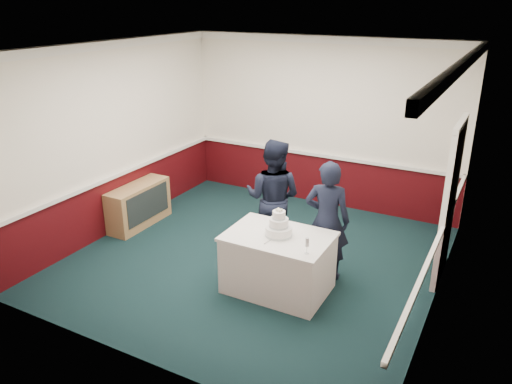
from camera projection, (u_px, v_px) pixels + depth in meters
The scene contains 9 objects.
ground at pixel (255, 259), 7.33m from camera, with size 5.00×5.00×0.00m, color #12262C.
room_shell at pixel (280, 119), 7.08m from camera, with size 5.00×5.00×3.00m.
sideboard at pixel (139, 205), 8.32m from camera, with size 0.41×1.20×0.70m.
cake_table at pixel (278, 262), 6.42m from camera, with size 1.32×0.92×0.79m.
wedding_cake at pixel (279, 227), 6.24m from camera, with size 0.35×0.35×0.36m.
cake_knife at pixel (269, 241), 6.12m from camera, with size 0.01×0.22×0.01m, color silver.
champagne_flute at pixel (307, 243), 5.78m from camera, with size 0.05×0.05×0.21m.
person_man at pixel (273, 198), 7.22m from camera, with size 0.85×0.66×1.75m, color black.
person_woman at pixel (327, 221), 6.59m from camera, with size 0.60×0.40×1.66m, color black.
Camera 1 is at (3.06, -5.70, 3.59)m, focal length 35.00 mm.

